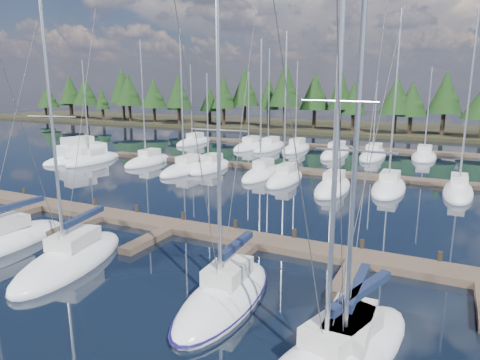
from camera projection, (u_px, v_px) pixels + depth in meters
The scene contains 10 objects.
ground at pixel (251, 190), 38.98m from camera, with size 260.00×260.00×0.00m, color black.
far_shore at pixel (368, 128), 91.46m from camera, with size 220.00×30.00×0.60m, color #2B2818.
main_dock at pixel (169, 229), 27.86m from camera, with size 44.00×6.13×0.90m.
back_docks at pixel (313, 157), 56.09m from camera, with size 50.00×21.80×0.40m.
front_sailboat_3 at pixel (71, 260), 22.78m from camera, with size 4.67×8.90×14.35m.
front_sailboat_4 at pixel (225, 297), 18.78m from camera, with size 3.23×8.13×13.90m.
front_sailboat_6 at pixel (346, 356), 14.67m from camera, with size 2.79×8.75×13.59m.
back_sailboat_rows at pixel (301, 161), 52.28m from camera, with size 49.68×30.69×16.37m.
motor_yacht_left at pixel (82, 157), 53.95m from camera, with size 6.12×10.65×5.07m.
tree_line at pixel (355, 95), 81.86m from camera, with size 186.62×11.73×13.39m.
Camera 1 is at (15.84, -4.38, 9.39)m, focal length 32.00 mm.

